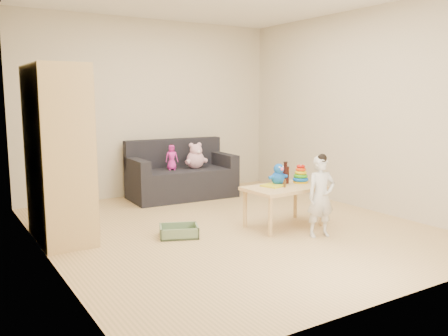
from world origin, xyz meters
TOP-DOWN VIEW (x-y plane):
  - room at (0.00, 0.00)m, footprint 4.50×4.50m
  - wardrobe at (-1.74, 0.59)m, footprint 0.50×1.00m
  - sofa at (0.25, 1.74)m, footprint 1.55×0.83m
  - play_table at (0.53, -0.27)m, footprint 0.91×0.60m
  - storage_bin at (-0.67, -0.00)m, footprint 0.49×0.43m
  - toddler at (0.62, -0.78)m, footprint 0.35×0.27m
  - pink_bear at (0.45, 1.69)m, footprint 0.33×0.30m
  - doll at (0.08, 1.73)m, footprint 0.21×0.17m
  - ring_stacker at (0.85, -0.18)m, footprint 0.19×0.19m
  - brown_bottle at (0.67, -0.11)m, footprint 0.09×0.09m
  - blue_plush at (0.54, -0.14)m, footprint 0.23×0.20m
  - wooden_figure at (0.50, -0.32)m, footprint 0.05×0.04m
  - yellow_book at (0.43, -0.19)m, footprint 0.27×0.27m

SIDE VIEW (x-z plane):
  - storage_bin at x=-0.67m, z-range 0.00..0.12m
  - sofa at x=0.25m, z-range 0.00..0.43m
  - play_table at x=0.53m, z-range 0.00..0.47m
  - toddler at x=0.62m, z-range 0.00..0.84m
  - yellow_book at x=0.43m, z-range 0.47..0.48m
  - wooden_figure at x=0.50m, z-range 0.47..0.56m
  - ring_stacker at x=0.85m, z-range 0.44..0.66m
  - brown_bottle at x=0.67m, z-range 0.45..0.70m
  - pink_bear at x=0.45m, z-range 0.43..0.75m
  - blue_plush at x=0.54m, z-range 0.47..0.72m
  - doll at x=0.08m, z-range 0.43..0.78m
  - wardrobe at x=-1.74m, z-range 0.00..1.79m
  - room at x=0.00m, z-range -0.95..3.55m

